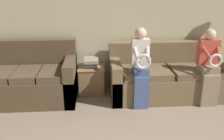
{
  "coord_description": "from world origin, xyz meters",
  "views": [
    {
      "loc": [
        -0.48,
        -1.47,
        1.83
      ],
      "look_at": [
        -0.24,
        1.73,
        0.71
      ],
      "focal_mm": 40.0,
      "sensor_mm": 36.0,
      "label": 1
    }
  ],
  "objects_px": {
    "child_left_seated": "(141,64)",
    "book_stack": "(91,62)",
    "couch_side": "(30,80)",
    "side_shelf": "(91,79)",
    "child_right_seated": "(209,65)",
    "couch_main": "(167,77)"
  },
  "relations": [
    {
      "from": "couch_main",
      "to": "child_right_seated",
      "type": "bearing_deg",
      "value": -33.55
    },
    {
      "from": "child_left_seated",
      "to": "book_stack",
      "type": "distance_m",
      "value": 0.94
    },
    {
      "from": "couch_side",
      "to": "side_shelf",
      "type": "height_order",
      "value": "couch_side"
    },
    {
      "from": "child_right_seated",
      "to": "couch_main",
      "type": "bearing_deg",
      "value": 146.45
    },
    {
      "from": "side_shelf",
      "to": "child_left_seated",
      "type": "bearing_deg",
      "value": -36.48
    },
    {
      "from": "child_left_seated",
      "to": "book_stack",
      "type": "relative_size",
      "value": 3.82
    },
    {
      "from": "couch_side",
      "to": "couch_main",
      "type": "bearing_deg",
      "value": -0.01
    },
    {
      "from": "child_left_seated",
      "to": "book_stack",
      "type": "xyz_separation_m",
      "value": [
        -0.75,
        0.56,
        -0.13
      ]
    },
    {
      "from": "couch_side",
      "to": "child_left_seated",
      "type": "distance_m",
      "value": 1.82
    },
    {
      "from": "couch_main",
      "to": "couch_side",
      "type": "height_order",
      "value": "couch_side"
    },
    {
      "from": "couch_main",
      "to": "child_left_seated",
      "type": "xyz_separation_m",
      "value": [
        -0.53,
        -0.35,
        0.36
      ]
    },
    {
      "from": "couch_side",
      "to": "child_right_seated",
      "type": "distance_m",
      "value": 2.86
    },
    {
      "from": "couch_main",
      "to": "child_right_seated",
      "type": "xyz_separation_m",
      "value": [
        0.53,
        -0.35,
        0.33
      ]
    },
    {
      "from": "couch_main",
      "to": "couch_side",
      "type": "xyz_separation_m",
      "value": [
        -2.28,
        0.0,
        0.02
      ]
    },
    {
      "from": "book_stack",
      "to": "child_right_seated",
      "type": "bearing_deg",
      "value": -17.1
    },
    {
      "from": "child_right_seated",
      "to": "side_shelf",
      "type": "distance_m",
      "value": 1.95
    },
    {
      "from": "couch_main",
      "to": "couch_side",
      "type": "relative_size",
      "value": 1.31
    },
    {
      "from": "couch_side",
      "to": "book_stack",
      "type": "relative_size",
      "value": 4.68
    },
    {
      "from": "child_left_seated",
      "to": "book_stack",
      "type": "bearing_deg",
      "value": 143.4
    },
    {
      "from": "couch_side",
      "to": "side_shelf",
      "type": "xyz_separation_m",
      "value": [
        1.0,
        0.21,
        -0.09
      ]
    },
    {
      "from": "couch_main",
      "to": "child_right_seated",
      "type": "distance_m",
      "value": 0.72
    },
    {
      "from": "child_left_seated",
      "to": "side_shelf",
      "type": "distance_m",
      "value": 1.03
    }
  ]
}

